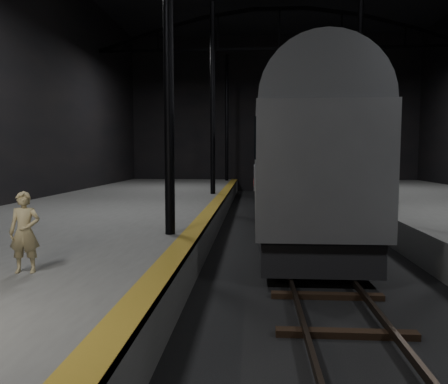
{
  "coord_description": "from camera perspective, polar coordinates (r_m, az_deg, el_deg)",
  "views": [
    {
      "loc": [
        -1.59,
        -15.32,
        3.1
      ],
      "look_at": [
        -2.47,
        -2.51,
        2.0
      ],
      "focal_mm": 35.0,
      "sensor_mm": 36.0,
      "label": 1
    }
  ],
  "objects": [
    {
      "name": "ground",
      "position": [
        15.71,
        9.74,
        -6.56
      ],
      "size": [
        44.0,
        44.0,
        0.0
      ],
      "primitive_type": "plane",
      "color": "black",
      "rests_on": "ground"
    },
    {
      "name": "platform_left",
      "position": [
        16.62,
        -16.98,
        -4.32
      ],
      "size": [
        9.0,
        43.8,
        1.0
      ],
      "primitive_type": "cube",
      "color": "#535250",
      "rests_on": "ground"
    },
    {
      "name": "tactile_strip",
      "position": [
        15.55,
        -2.22,
        -2.85
      ],
      "size": [
        0.5,
        43.8,
        0.01
      ],
      "primitive_type": "cube",
      "color": "olive",
      "rests_on": "platform_left"
    },
    {
      "name": "track",
      "position": [
        15.7,
        9.74,
        -6.31
      ],
      "size": [
        2.4,
        43.0,
        0.24
      ],
      "color": "#3F3328",
      "rests_on": "ground"
    },
    {
      "name": "train",
      "position": [
        20.4,
        8.45,
        5.09
      ],
      "size": [
        3.2,
        21.37,
        5.71
      ],
      "color": "#95979D",
      "rests_on": "ground"
    },
    {
      "name": "woman",
      "position": [
        8.55,
        -24.58,
        -4.8
      ],
      "size": [
        0.58,
        0.43,
        1.45
      ],
      "primitive_type": "imported",
      "rotation": [
        0.0,
        0.0,
        0.16
      ],
      "color": "tan",
      "rests_on": "platform_left"
    }
  ]
}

